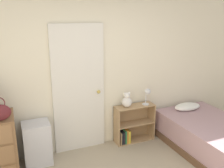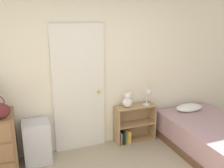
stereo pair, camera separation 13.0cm
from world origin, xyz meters
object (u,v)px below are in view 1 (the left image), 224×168
object	(u,v)px
storage_bin	(37,143)
teddy_bear	(127,101)
bookshelf	(131,126)
bed	(212,136)
desk_lamp	(147,93)

from	to	relation	value
storage_bin	teddy_bear	distance (m)	1.55
bookshelf	bed	world-z (taller)	bookshelf
storage_bin	desk_lamp	distance (m)	1.93
bookshelf	bed	xyz separation A→B (m)	(1.06, -0.78, -0.04)
teddy_bear	desk_lamp	xyz separation A→B (m)	(0.37, -0.04, 0.09)
storage_bin	bookshelf	size ratio (longest dim) A/B	0.92
storage_bin	bed	distance (m)	2.75
bookshelf	storage_bin	bearing A→B (deg)	-177.72
bookshelf	bed	distance (m)	1.32
teddy_bear	bed	world-z (taller)	teddy_bear
bookshelf	teddy_bear	xyz separation A→B (m)	(-0.10, -0.01, 0.48)
teddy_bear	bed	distance (m)	1.49
storage_bin	desk_lamp	bearing A→B (deg)	0.39
bookshelf	teddy_bear	bearing A→B (deg)	-172.73
teddy_bear	storage_bin	bearing A→B (deg)	-178.07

